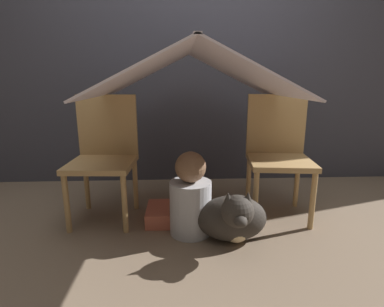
{
  "coord_description": "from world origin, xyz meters",
  "views": [
    {
      "loc": [
        -0.09,
        -1.84,
        0.96
      ],
      "look_at": [
        0.0,
        0.12,
        0.47
      ],
      "focal_mm": 28.0,
      "sensor_mm": 36.0,
      "label": 1
    }
  ],
  "objects_px": {
    "dog": "(233,217)",
    "chair_left": "(104,152)",
    "person_front": "(191,199)",
    "chair_right": "(278,150)"
  },
  "relations": [
    {
      "from": "person_front",
      "to": "dog",
      "type": "height_order",
      "value": "person_front"
    },
    {
      "from": "chair_right",
      "to": "person_front",
      "type": "relative_size",
      "value": 1.6
    },
    {
      "from": "chair_left",
      "to": "chair_right",
      "type": "bearing_deg",
      "value": 2.79
    },
    {
      "from": "chair_left",
      "to": "dog",
      "type": "relative_size",
      "value": 2.02
    },
    {
      "from": "dog",
      "to": "person_front",
      "type": "bearing_deg",
      "value": 151.72
    },
    {
      "from": "chair_right",
      "to": "dog",
      "type": "distance_m",
      "value": 0.65
    },
    {
      "from": "chair_left",
      "to": "dog",
      "type": "bearing_deg",
      "value": -24.18
    },
    {
      "from": "dog",
      "to": "chair_left",
      "type": "bearing_deg",
      "value": 153.02
    },
    {
      "from": "person_front",
      "to": "chair_left",
      "type": "bearing_deg",
      "value": 153.57
    },
    {
      "from": "chair_right",
      "to": "dog",
      "type": "xyz_separation_m",
      "value": [
        -0.39,
        -0.42,
        -0.3
      ]
    }
  ]
}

